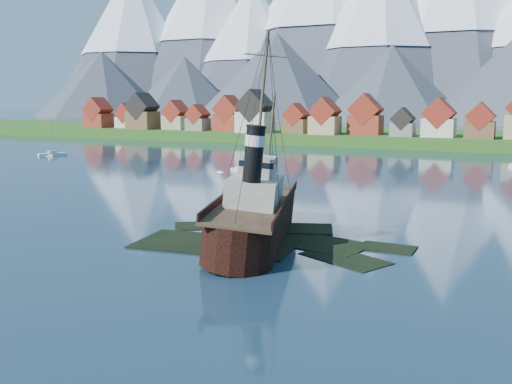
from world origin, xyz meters
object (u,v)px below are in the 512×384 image
at_px(tugboat_wreck, 258,212).
at_px(sailboat_b, 52,155).
at_px(sailboat_c, 259,158).
at_px(sailboat_a, 240,172).

bearing_deg(tugboat_wreck, sailboat_b, 129.54).
bearing_deg(sailboat_c, tugboat_wreck, -89.79).
xyz_separation_m(sailboat_b, sailboat_c, (59.11, 16.47, 0.01)).
relative_size(tugboat_wreck, sailboat_c, 2.53).
xyz_separation_m(tugboat_wreck, sailboat_c, (-38.41, 79.97, -2.84)).
bearing_deg(tugboat_wreck, sailboat_c, 98.27).
bearing_deg(sailboat_b, tugboat_wreck, -4.29).
relative_size(sailboat_a, sailboat_b, 0.95).
height_order(sailboat_a, sailboat_b, sailboat_b).
distance_m(sailboat_a, sailboat_c, 28.72).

